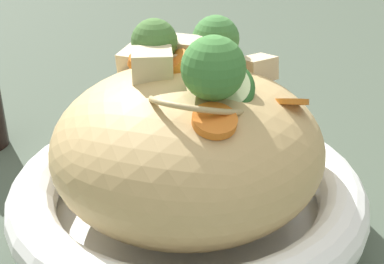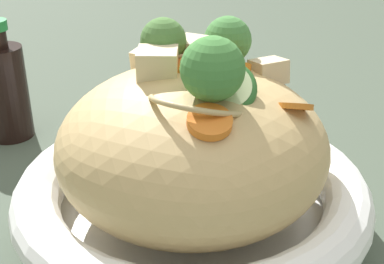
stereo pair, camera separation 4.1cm
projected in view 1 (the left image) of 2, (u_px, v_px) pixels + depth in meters
ground_plane at (192, 230)px, 0.45m from camera, size 3.00×3.00×0.00m
serving_bowl at (192, 200)px, 0.44m from camera, size 0.29×0.29×0.06m
noodle_heap at (192, 146)px, 0.41m from camera, size 0.21×0.21×0.13m
broccoli_florets at (204, 53)px, 0.39m from camera, size 0.10×0.14×0.06m
carrot_coins at (200, 79)px, 0.39m from camera, size 0.14×0.15×0.04m
zucchini_slices at (232, 83)px, 0.37m from camera, size 0.05×0.06×0.03m
chicken_chunks at (176, 63)px, 0.42m from camera, size 0.14×0.11×0.05m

